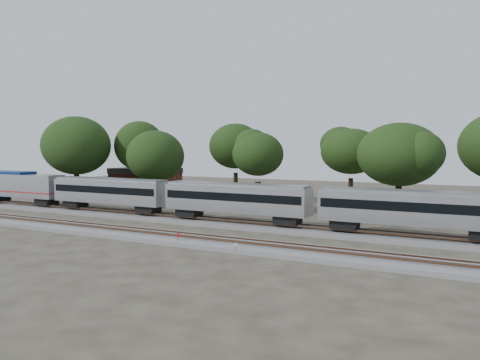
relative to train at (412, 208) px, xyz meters
The scene contains 15 objects.
ground 20.42m from the train, 162.69° to the right, with size 160.00×160.00×0.00m, color #383328.
track_far 19.48m from the train, behind, with size 160.00×5.00×0.73m.
track_near 21.90m from the train, 152.55° to the right, with size 160.00×5.00×0.73m.
train is the anchor object (origin of this frame).
switch_stand_red 22.18m from the train, 148.10° to the right, with size 0.35×0.06×1.09m.
switch_stand_white 17.68m from the train, 135.03° to the right, with size 0.29×0.06×0.91m.
switch_lever 18.20m from the train, 140.70° to the right, with size 0.50×0.30×0.30m, color #512D19.
brick_building 51.30m from the train, 157.75° to the left, with size 10.97×7.79×5.24m.
tree_0 53.14m from the train, behind, with size 9.35×9.35×13.18m.
tree_1 47.86m from the train, 161.54° to the left, with size 9.30×9.30×13.11m.
tree_2 37.98m from the train, 166.99° to the left, with size 7.74×7.74×10.92m.
tree_3 34.84m from the train, 147.13° to the left, with size 9.25×9.25×13.04m.
tree_4 23.34m from the train, 155.01° to the left, with size 8.13×8.13×11.46m.
tree_5 23.70m from the train, 118.37° to the left, with size 8.46×8.46×11.93m.
tree_6 12.28m from the train, 105.10° to the left, with size 8.20×8.20×11.57m.
Camera 1 is at (25.03, -40.48, 8.91)m, focal length 35.00 mm.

